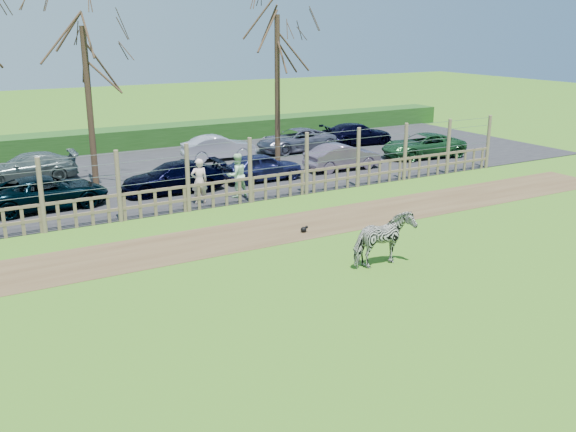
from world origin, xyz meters
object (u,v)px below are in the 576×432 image
tree_right (277,53)px  visitor_a (199,181)px  tree_mid (86,68)px  car_5 (343,157)px  car_11 (219,147)px  car_9 (27,168)px  crow (304,229)px  car_2 (47,192)px  zebra (384,240)px  car_3 (173,177)px  car_13 (357,134)px  car_6 (423,145)px  car_12 (296,140)px  car_4 (263,167)px  visitor_b (237,175)px

tree_right → visitor_a: size_ratio=4.26×
tree_mid → car_5: size_ratio=1.87×
tree_mid → car_11: bearing=20.6°
tree_mid → car_9: (-2.34, 2.26, -4.23)m
crow → car_2: size_ratio=0.06×
zebra → car_11: zebra is taller
car_9 → zebra: bearing=26.3°
visitor_a → car_5: bearing=-156.5°
tree_mid → car_2: tree_mid is taller
car_3 → car_11: (4.29, 5.15, 0.00)m
tree_mid → car_5: 11.87m
car_9 → car_13: 17.56m
tree_right → car_9: size_ratio=1.78×
tree_mid → visitor_a: size_ratio=3.96×
car_6 → car_12: same height
car_5 → car_6: size_ratio=0.84×
car_6 → car_4: bearing=-79.7°
visitor_a → car_11: (4.03, 7.33, -0.26)m
tree_right → car_9: tree_right is taller
car_11 → car_13: 8.49m
visitor_b → zebra: bearing=88.3°
zebra → visitor_b: 8.77m
visitor_a → car_3: bearing=-75.3°
car_6 → car_12: bearing=-126.1°
visitor_a → car_13: visitor_a is taller
car_2 → car_4: bearing=-92.7°
visitor_a → visitor_b: 1.66m
car_3 → car_4: same height
zebra → car_6: bearing=-48.5°
car_6 → car_13: same height
tree_mid → car_5: bearing=-13.1°
car_6 → car_13: 4.71m
car_6 → car_11: (-9.26, 4.66, 0.00)m
visitor_b → car_12: size_ratio=0.40×
visitor_b → car_2: visitor_b is taller
visitor_a → car_11: size_ratio=0.47×
car_6 → tree_mid: bearing=-90.2°
crow → car_5: size_ratio=0.07×
zebra → car_12: (6.46, 15.82, -0.13)m
crow → car_3: car_3 is taller
car_11 → car_13: same height
car_4 → car_13: (8.69, 5.12, 0.00)m
tree_mid → car_12: tree_mid is taller
car_2 → car_6: bearing=-91.1°
tree_right → car_12: (2.18, 1.95, -4.60)m
visitor_b → car_5: (6.44, 2.09, -0.26)m
car_4 → car_3: bearing=91.0°
car_6 → car_3: bearing=-80.5°
tree_right → car_4: 6.08m
zebra → crow: bearing=2.3°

